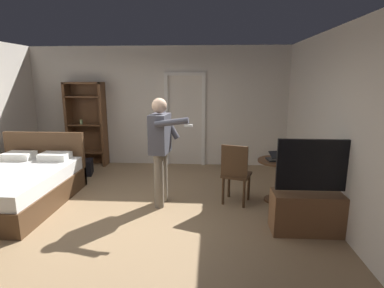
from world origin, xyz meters
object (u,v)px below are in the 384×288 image
bookshelf (87,121)px  suitcase_dark (77,168)px  person_blue_shirt (161,144)px  bottle_on_table (289,156)px  laptop (278,158)px  wooden_chair (236,172)px  tv_flatscreen (318,206)px  bed (16,186)px  side_table (278,173)px

bookshelf → suitcase_dark: size_ratio=3.03×
bookshelf → person_blue_shirt: bookshelf is taller
bottle_on_table → laptop: bearing=167.2°
wooden_chair → suitcase_dark: (-3.21, 1.30, -0.39)m
bottle_on_table → suitcase_dark: 4.28m
person_blue_shirt → tv_flatscreen: bearing=-19.6°
bookshelf → suitcase_dark: 1.18m
laptop → wooden_chair: wooden_chair is taller
laptop → bed: bearing=-175.3°
bed → person_blue_shirt: bearing=3.3°
side_table → suitcase_dark: bearing=164.0°
person_blue_shirt → laptop: bearing=6.4°
side_table → laptop: laptop is taller
bookshelf → suitcase_dark: bearing=-86.9°
side_table → wooden_chair: 0.73m
tv_flatscreen → suitcase_dark: (-4.23, 2.16, -0.21)m
bed → bottle_on_table: 4.41m
bottle_on_table → person_blue_shirt: person_blue_shirt is taller
person_blue_shirt → suitcase_dark: bearing=145.9°
tv_flatscreen → side_table: size_ratio=1.81×
wooden_chair → side_table: bearing=13.6°
laptop → wooden_chair: size_ratio=0.37×
bed → wooden_chair: (3.52, 0.22, 0.24)m
suitcase_dark → bottle_on_table: bearing=-30.5°
tv_flatscreen → bottle_on_table: 1.06m
side_table → suitcase_dark: size_ratio=1.11×
bed → tv_flatscreen: size_ratio=1.64×
bookshelf → wooden_chair: size_ratio=1.93×
laptop → person_blue_shirt: 1.89m
bed → person_blue_shirt: 2.45m
laptop → bottle_on_table: size_ratio=1.62×
laptop → person_blue_shirt: (-1.86, -0.21, 0.24)m
bed → side_table: (4.23, 0.39, 0.17)m
person_blue_shirt → suitcase_dark: 2.60m
tv_flatscreen → laptop: (-0.33, 0.99, 0.39)m
bed → bottle_on_table: size_ratio=9.13×
bookshelf → side_table: bearing=-25.9°
side_table → bottle_on_table: bottle_on_table is taller
laptop → bottle_on_table: 0.17m
tv_flatscreen → laptop: size_ratio=3.42×
tv_flatscreen → wooden_chair: tv_flatscreen is taller
suitcase_dark → person_blue_shirt: bearing=-48.0°
tv_flatscreen → person_blue_shirt: size_ratio=0.74×
bed → person_blue_shirt: person_blue_shirt is taller
bed → side_table: bearing=5.2°
bookshelf → bottle_on_table: bearing=-26.0°
wooden_chair → person_blue_shirt: size_ratio=0.58×
bed → laptop: (4.21, 0.35, 0.45)m
side_table → suitcase_dark: side_table is taller
bookshelf → wooden_chair: (3.26, -2.09, -0.49)m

